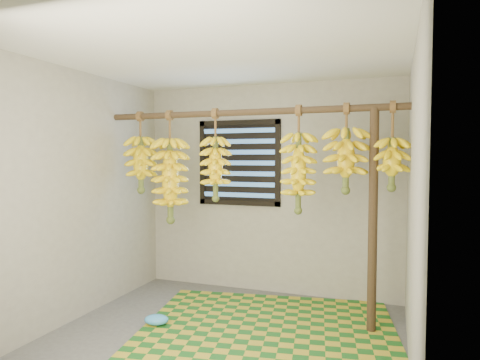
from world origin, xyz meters
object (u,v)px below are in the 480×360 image
at_px(plastic_bag, 156,320).
at_px(banana_bunch_c, 216,169).
at_px(banana_bunch_b, 170,180).
at_px(banana_bunch_d, 298,173).
at_px(banana_bunch_f, 392,164).
at_px(banana_bunch_a, 141,164).
at_px(banana_bunch_e, 346,160).
at_px(woven_mat, 268,328).
at_px(support_post, 373,221).

relative_size(plastic_bag, banana_bunch_c, 0.25).
bearing_deg(banana_bunch_b, banana_bunch_d, -0.00).
bearing_deg(banana_bunch_f, banana_bunch_a, 180.00).
bearing_deg(plastic_bag, banana_bunch_e, 18.41).
height_order(woven_mat, banana_bunch_d, banana_bunch_d).
xyz_separation_m(banana_bunch_a, banana_bunch_c, (0.87, -0.00, -0.04)).
xyz_separation_m(banana_bunch_d, banana_bunch_e, (0.43, 0.00, 0.12)).
height_order(plastic_bag, banana_bunch_c, banana_bunch_c).
bearing_deg(banana_bunch_a, banana_bunch_d, -0.00).
bearing_deg(banana_bunch_e, banana_bunch_c, -180.00).
height_order(banana_bunch_a, banana_bunch_e, same).
bearing_deg(plastic_bag, support_post, 16.19).
xyz_separation_m(plastic_bag, banana_bunch_e, (1.64, 0.55, 1.48)).
distance_m(woven_mat, banana_bunch_c, 1.60).
relative_size(banana_bunch_b, banana_bunch_f, 1.51).
relative_size(banana_bunch_b, banana_bunch_d, 1.16).
xyz_separation_m(support_post, banana_bunch_f, (0.15, 0.00, 0.51)).
height_order(banana_bunch_d, banana_bunch_f, same).
distance_m(support_post, banana_bunch_a, 2.44).
bearing_deg(banana_bunch_c, banana_bunch_d, 0.00).
bearing_deg(banana_bunch_f, woven_mat, -166.75).
height_order(banana_bunch_c, banana_bunch_e, same).
height_order(banana_bunch_d, banana_bunch_e, same).
bearing_deg(banana_bunch_e, plastic_bag, -161.59).
xyz_separation_m(banana_bunch_a, banana_bunch_f, (2.54, -0.00, 0.02)).
bearing_deg(banana_bunch_b, banana_bunch_f, 0.00).
bearing_deg(banana_bunch_a, banana_bunch_f, -0.00).
bearing_deg(woven_mat, plastic_bag, -163.09).
bearing_deg(banana_bunch_f, banana_bunch_b, 180.00).
bearing_deg(support_post, banana_bunch_b, 180.00).
relative_size(support_post, banana_bunch_c, 2.18).
bearing_deg(banana_bunch_c, banana_bunch_a, 180.00).
height_order(woven_mat, plastic_bag, plastic_bag).
relative_size(support_post, banana_bunch_b, 1.72).
relative_size(banana_bunch_c, banana_bunch_d, 0.91).
height_order(banana_bunch_b, banana_bunch_f, same).
xyz_separation_m(woven_mat, banana_bunch_f, (1.04, 0.24, 1.51)).
height_order(banana_bunch_a, banana_bunch_d, same).
distance_m(support_post, banana_bunch_b, 2.06).
relative_size(support_post, banana_bunch_a, 2.33).
relative_size(banana_bunch_a, banana_bunch_b, 0.74).
distance_m(support_post, banana_bunch_f, 0.53).
height_order(support_post, banana_bunch_e, banana_bunch_e).
height_order(plastic_bag, banana_bunch_f, banana_bunch_f).
relative_size(banana_bunch_b, banana_bunch_c, 1.27).
distance_m(banana_bunch_b, banana_bunch_c, 0.53).
xyz_separation_m(woven_mat, banana_bunch_e, (0.65, 0.24, 1.53)).
distance_m(woven_mat, plastic_bag, 1.04).
height_order(support_post, banana_bunch_a, banana_bunch_a).
bearing_deg(banana_bunch_f, support_post, 180.00).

